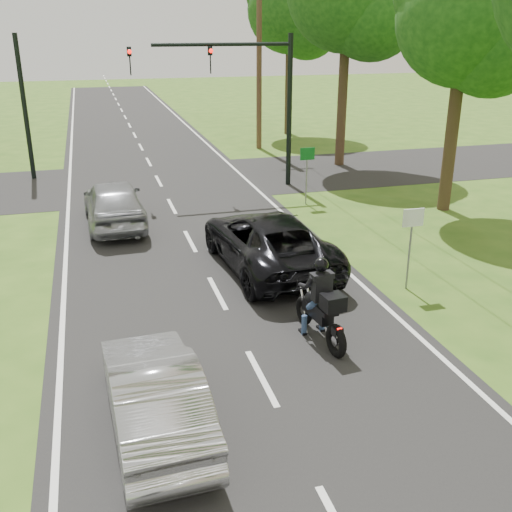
% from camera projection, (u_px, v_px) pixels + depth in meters
% --- Properties ---
extents(ground, '(140.00, 140.00, 0.00)m').
position_uv_depth(ground, '(261.00, 378.00, 11.38)').
color(ground, '#335919').
rests_on(ground, ground).
extents(road, '(8.00, 100.00, 0.01)m').
position_uv_depth(road, '(180.00, 222.00, 20.36)').
color(road, black).
rests_on(road, ground).
extents(cross_road, '(60.00, 7.00, 0.01)m').
position_uv_depth(cross_road, '(159.00, 181.00, 25.75)').
color(cross_road, black).
rests_on(cross_road, ground).
extents(motorcycle_rider, '(0.66, 2.17, 1.87)m').
position_uv_depth(motorcycle_rider, '(322.00, 309.00, 12.49)').
color(motorcycle_rider, black).
rests_on(motorcycle_rider, ground).
extents(dark_suv, '(2.89, 5.64, 1.52)m').
position_uv_depth(dark_suv, '(268.00, 241.00, 16.32)').
color(dark_suv, black).
rests_on(dark_suv, road).
extents(silver_sedan, '(1.59, 4.10, 1.33)m').
position_uv_depth(silver_sedan, '(154.00, 394.00, 9.71)').
color(silver_sedan, '#A7A7AB').
rests_on(silver_sedan, road).
extents(silver_suv, '(2.01, 4.66, 1.57)m').
position_uv_depth(silver_suv, '(114.00, 203.00, 19.77)').
color(silver_suv, '#93969A').
rests_on(silver_suv, road).
extents(traffic_signal, '(6.38, 0.44, 6.00)m').
position_uv_depth(traffic_signal, '(245.00, 84.00, 23.30)').
color(traffic_signal, black).
rests_on(traffic_signal, ground).
extents(signal_pole_far, '(0.20, 0.20, 6.00)m').
position_uv_depth(signal_pole_far, '(25.00, 109.00, 25.17)').
color(signal_pole_far, black).
rests_on(signal_pole_far, ground).
extents(utility_pole_far, '(1.60, 0.28, 10.00)m').
position_uv_depth(utility_pole_far, '(259.00, 50.00, 30.87)').
color(utility_pole_far, brown).
rests_on(utility_pole_far, ground).
extents(sign_white, '(0.55, 0.07, 2.12)m').
position_uv_depth(sign_white, '(412.00, 229.00, 14.66)').
color(sign_white, slate).
rests_on(sign_white, ground).
extents(sign_green, '(0.55, 0.07, 2.12)m').
position_uv_depth(sign_green, '(307.00, 162.00, 21.90)').
color(sign_green, slate).
rests_on(sign_green, ground).
extents(tree_row_c, '(4.80, 4.65, 8.76)m').
position_uv_depth(tree_row_c, '(475.00, 27.00, 19.49)').
color(tree_row_c, '#332316').
rests_on(tree_row_c, ground).
extents(tree_row_e, '(5.28, 5.12, 9.61)m').
position_uv_depth(tree_row_e, '(296.00, 15.00, 34.46)').
color(tree_row_e, '#332316').
rests_on(tree_row_e, ground).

